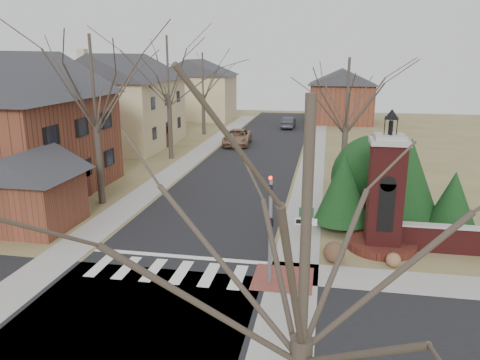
% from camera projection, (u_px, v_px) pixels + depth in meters
% --- Properties ---
extents(ground, '(120.00, 120.00, 0.00)m').
position_uv_depth(ground, '(161.00, 280.00, 18.71)').
color(ground, brown).
rests_on(ground, ground).
extents(main_street, '(8.00, 70.00, 0.01)m').
position_uv_depth(main_street, '(250.00, 161.00, 39.60)').
color(main_street, black).
rests_on(main_street, ground).
extents(cross_street, '(120.00, 8.00, 0.01)m').
position_uv_depth(cross_street, '(130.00, 320.00, 15.86)').
color(cross_street, black).
rests_on(cross_street, ground).
extents(crosswalk_zone, '(8.00, 2.20, 0.02)m').
position_uv_depth(crosswalk_zone, '(167.00, 271.00, 19.47)').
color(crosswalk_zone, silver).
rests_on(crosswalk_zone, ground).
extents(stop_bar, '(8.00, 0.35, 0.02)m').
position_uv_depth(stop_bar, '(179.00, 256.00, 20.90)').
color(stop_bar, silver).
rests_on(stop_bar, ground).
extents(sidewalk_right_main, '(2.00, 60.00, 0.02)m').
position_uv_depth(sidewalk_right_main, '(312.00, 164.00, 38.68)').
color(sidewalk_right_main, gray).
rests_on(sidewalk_right_main, ground).
extents(sidewalk_left, '(2.00, 60.00, 0.02)m').
position_uv_depth(sidewalk_left, '(191.00, 159.00, 40.53)').
color(sidewalk_left, gray).
rests_on(sidewalk_left, ground).
extents(curb_apron, '(2.40, 2.40, 0.02)m').
position_uv_depth(curb_apron, '(283.00, 279.00, 18.81)').
color(curb_apron, brown).
rests_on(curb_apron, ground).
extents(traffic_signal_pole, '(0.28, 0.41, 4.50)m').
position_uv_depth(traffic_signal_pole, '(270.00, 221.00, 17.83)').
color(traffic_signal_pole, slate).
rests_on(traffic_signal_pole, ground).
extents(sign_post, '(0.90, 0.07, 2.75)m').
position_uv_depth(sign_post, '(306.00, 226.00, 19.10)').
color(sign_post, slate).
rests_on(sign_post, ground).
extents(brick_gate_monument, '(3.20, 3.20, 6.47)m').
position_uv_depth(brick_gate_monument, '(384.00, 204.00, 21.30)').
color(brick_gate_monument, '#501817').
rests_on(brick_gate_monument, ground).
extents(house_brick_left, '(9.80, 11.80, 9.42)m').
position_uv_depth(house_brick_left, '(15.00, 122.00, 29.31)').
color(house_brick_left, brown).
rests_on(house_brick_left, ground).
extents(house_stucco_left, '(9.80, 12.80, 9.28)m').
position_uv_depth(house_stucco_left, '(122.00, 99.00, 45.56)').
color(house_stucco_left, '#C9B386').
rests_on(house_stucco_left, ground).
extents(garage_left, '(4.80, 4.80, 4.29)m').
position_uv_depth(garage_left, '(31.00, 186.00, 23.91)').
color(garage_left, brown).
rests_on(garage_left, ground).
extents(house_distant_left, '(10.80, 8.80, 8.53)m').
position_uv_depth(house_distant_left, '(196.00, 88.00, 65.32)').
color(house_distant_left, '#C9B386').
rests_on(house_distant_left, ground).
extents(house_distant_right, '(8.80, 8.80, 7.30)m').
position_uv_depth(house_distant_right, '(342.00, 95.00, 61.93)').
color(house_distant_right, brown).
rests_on(house_distant_right, ground).
extents(evergreen_near, '(2.80, 2.80, 4.10)m').
position_uv_depth(evergreen_near, '(343.00, 187.00, 23.49)').
color(evergreen_near, '#473D33').
rests_on(evergreen_near, ground).
extents(evergreen_mid, '(3.40, 3.40, 4.70)m').
position_uv_depth(evergreen_mid, '(408.00, 178.00, 23.97)').
color(evergreen_mid, '#473D33').
rests_on(evergreen_mid, ground).
extents(evergreen_far, '(2.40, 2.40, 3.30)m').
position_uv_depth(evergreen_far, '(453.00, 199.00, 22.84)').
color(evergreen_far, '#473D33').
rests_on(evergreen_far, ground).
extents(evergreen_mass, '(4.80, 4.80, 4.80)m').
position_uv_depth(evergreen_mass, '(376.00, 175.00, 25.52)').
color(evergreen_mass, black).
rests_on(evergreen_mass, ground).
extents(bare_tree_0, '(8.05, 8.05, 11.15)m').
position_uv_depth(bare_tree_0, '(92.00, 74.00, 26.51)').
color(bare_tree_0, '#473D33').
rests_on(bare_tree_0, ground).
extents(bare_tree_1, '(8.40, 8.40, 11.64)m').
position_uv_depth(bare_tree_1, '(168.00, 64.00, 38.77)').
color(bare_tree_1, '#473D33').
rests_on(bare_tree_1, ground).
extents(bare_tree_2, '(7.35, 7.35, 10.19)m').
position_uv_depth(bare_tree_2, '(203.00, 71.00, 51.47)').
color(bare_tree_2, '#473D33').
rests_on(bare_tree_2, ground).
extents(bare_tree_3, '(7.00, 7.00, 9.70)m').
position_uv_depth(bare_tree_3, '(348.00, 87.00, 30.85)').
color(bare_tree_3, '#473D33').
rests_on(bare_tree_3, ground).
extents(bare_tree_4, '(6.65, 6.65, 9.21)m').
position_uv_depth(bare_tree_4, '(307.00, 208.00, 7.46)').
color(bare_tree_4, '#473D33').
rests_on(bare_tree_4, ground).
extents(pickup_truck, '(2.94, 5.70, 1.54)m').
position_uv_depth(pickup_truck, '(237.00, 137.00, 46.71)').
color(pickup_truck, '#90694E').
rests_on(pickup_truck, ground).
extents(distant_car, '(1.56, 4.18, 1.36)m').
position_uv_depth(distant_car, '(289.00, 123.00, 57.50)').
color(distant_car, '#35373D').
rests_on(distant_car, ground).
extents(dry_shrub_left, '(0.93, 0.93, 0.93)m').
position_uv_depth(dry_shrub_left, '(334.00, 252.00, 20.23)').
color(dry_shrub_left, brown).
rests_on(dry_shrub_left, ground).
extents(dry_shrub_right, '(0.62, 0.62, 0.62)m').
position_uv_depth(dry_shrub_right, '(393.00, 260.00, 19.83)').
color(dry_shrub_right, brown).
rests_on(dry_shrub_right, ground).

